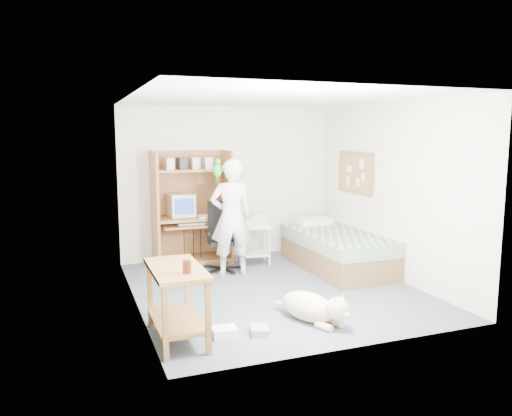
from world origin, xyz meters
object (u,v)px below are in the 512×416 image
at_px(bed, 337,250).
at_px(office_chair, 223,246).
at_px(printer_cart, 253,238).
at_px(dog, 313,307).
at_px(side_desk, 177,292).
at_px(person, 232,217).
at_px(computer_hutch, 192,212).

relative_size(bed, office_chair, 1.97).
bearing_deg(printer_cart, bed, -25.57).
bearing_deg(office_chair, bed, -11.30).
xyz_separation_m(bed, dog, (-1.36, -1.87, -0.12)).
bearing_deg(side_desk, person, 59.11).
height_order(computer_hutch, dog, computer_hutch).
distance_m(office_chair, printer_cart, 0.58).
height_order(side_desk, printer_cart, side_desk).
bearing_deg(bed, computer_hutch, 150.71).
height_order(computer_hutch, bed, computer_hutch).
height_order(bed, printer_cart, bed).
bearing_deg(office_chair, dog, -75.71).
relative_size(computer_hutch, person, 1.06).
bearing_deg(office_chair, computer_hutch, 129.26).
bearing_deg(dog, bed, 31.08).
distance_m(person, dog, 2.25).
bearing_deg(computer_hutch, printer_cart, -23.05).
xyz_separation_m(side_desk, person, (1.24, 2.07, 0.36)).
bearing_deg(person, side_desk, 66.58).
bearing_deg(person, printer_cart, -129.02).
distance_m(computer_hutch, side_desk, 3.08).
relative_size(side_desk, printer_cart, 1.58).
relative_size(person, printer_cart, 2.70).
height_order(person, printer_cart, person).
xyz_separation_m(side_desk, dog, (1.49, -0.05, -0.32)).
bearing_deg(dog, computer_hutch, 79.20).
distance_m(computer_hutch, person, 0.95).
bearing_deg(dog, office_chair, 73.99).
xyz_separation_m(person, dog, (0.25, -2.13, -0.68)).
bearing_deg(dog, side_desk, 155.12).
bearing_deg(office_chair, side_desk, -109.25).
xyz_separation_m(computer_hutch, person, (0.39, -0.87, 0.03)).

